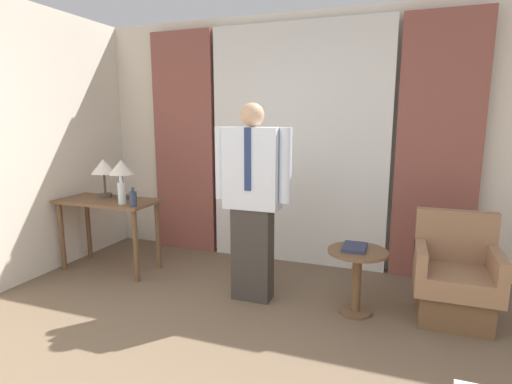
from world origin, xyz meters
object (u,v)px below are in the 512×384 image
object	(u,v)px
armchair	(455,281)
desk	(109,212)
person	(252,197)
table_lamp_left	(104,169)
table_lamp_right	(121,170)
book	(355,247)
bottle_near_edge	(133,199)
bottle_by_lamp	(122,193)
side_table	(357,271)

from	to	relation	value
armchair	desk	bearing A→B (deg)	-179.23
person	desk	bearing A→B (deg)	174.76
person	table_lamp_left	bearing A→B (deg)	171.82
desk	table_lamp_left	distance (m)	0.47
desk	person	size ratio (longest dim) A/B	0.61
desk	person	xyz separation A→B (m)	(1.67, -0.15, 0.31)
desk	table_lamp_right	xyz separation A→B (m)	(0.11, 0.10, 0.44)
desk	book	bearing A→B (deg)	-2.39
desk	book	world-z (taller)	desk
armchair	bottle_near_edge	bearing A→B (deg)	-175.61
table_lamp_left	armchair	world-z (taller)	table_lamp_left
bottle_by_lamp	book	distance (m)	2.29
person	bottle_near_edge	bearing A→B (deg)	-179.00
person	book	world-z (taller)	person
desk	person	world-z (taller)	person
desk	bottle_near_edge	size ratio (longest dim) A/B	5.65
armchair	side_table	size ratio (longest dim) A/B	1.56
person	book	bearing A→B (deg)	3.10
table_lamp_left	bottle_by_lamp	xyz separation A→B (m)	(0.39, -0.22, -0.20)
table_lamp_left	table_lamp_right	distance (m)	0.23
desk	bottle_by_lamp	xyz separation A→B (m)	(0.28, -0.12, 0.25)
person	bottle_by_lamp	bearing A→B (deg)	178.60
person	side_table	world-z (taller)	person
table_lamp_left	side_table	distance (m)	2.79
desk	person	distance (m)	1.71
table_lamp_left	side_table	xyz separation A→B (m)	(2.69, -0.23, -0.70)
bottle_near_edge	armchair	distance (m)	2.92
table_lamp_left	table_lamp_right	xyz separation A→B (m)	(0.23, 0.00, 0.00)
table_lamp_left	person	xyz separation A→B (m)	(1.79, -0.26, -0.14)
bottle_near_edge	person	distance (m)	1.22
bottle_near_edge	desk	bearing A→B (deg)	159.01
desk	table_lamp_left	world-z (taller)	table_lamp_left
bottle_by_lamp	side_table	size ratio (longest dim) A/B	0.50
table_lamp_left	bottle_near_edge	xyz separation A→B (m)	(0.57, -0.28, -0.23)
table_lamp_right	person	size ratio (longest dim) A/B	0.24
bottle_near_edge	armchair	bearing A→B (deg)	4.39
bottle_by_lamp	person	distance (m)	1.40
desk	table_lamp_left	xyz separation A→B (m)	(-0.11, 0.10, 0.44)
bottle_by_lamp	side_table	distance (m)	2.35
table_lamp_right	side_table	xyz separation A→B (m)	(2.46, -0.23, -0.70)
bottle_by_lamp	armchair	xyz separation A→B (m)	(3.04, 0.16, -0.55)
table_lamp_right	book	world-z (taller)	table_lamp_right
table_lamp_right	bottle_near_edge	size ratio (longest dim) A/B	2.21
table_lamp_left	bottle_near_edge	world-z (taller)	table_lamp_left
armchair	book	world-z (taller)	armchair
armchair	side_table	xyz separation A→B (m)	(-0.74, -0.17, 0.05)
armchair	side_table	distance (m)	0.77
bottle_by_lamp	person	bearing A→B (deg)	-1.40
bottle_near_edge	armchair	world-z (taller)	bottle_near_edge
table_lamp_left	person	bearing A→B (deg)	-8.18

